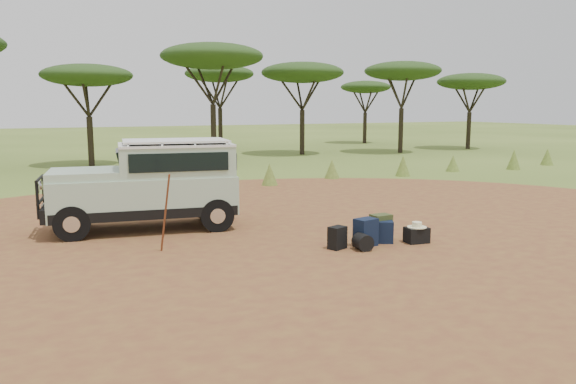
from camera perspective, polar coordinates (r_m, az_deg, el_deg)
name	(u,v)px	position (r m, az deg, el deg)	size (l,w,h in m)	color
ground	(301,246)	(11.59, 1.36, -5.48)	(140.00, 140.00, 0.00)	#516524
dirt_clearing	(301,246)	(11.59, 1.36, -5.46)	(23.00, 23.00, 0.01)	brown
grass_fringe	(190,178)	(19.55, -9.96, 1.43)	(36.60, 1.60, 0.90)	#516524
acacia_treeline	(139,66)	(30.45, -14.86, 12.27)	(46.70, 13.20, 6.26)	#2B2318
safari_vehicle	(151,186)	(13.36, -13.79, 0.55)	(4.46, 2.30, 2.07)	#A4BEA2
walking_staff	(165,213)	(11.13, -12.36, -2.14)	(0.04, 0.04, 1.60)	brown
backpack_black	(337,238)	(11.31, 5.03, -4.66)	(0.34, 0.25, 0.46)	black
backpack_navy	(366,232)	(11.59, 7.89, -4.10)	(0.44, 0.32, 0.58)	#0F1C31
backpack_olive	(381,228)	(12.09, 9.41, -3.60)	(0.41, 0.30, 0.57)	#3E4921
duffel_navy	(383,232)	(11.95, 9.59, -4.02)	(0.42, 0.31, 0.47)	#0F1C31
hard_case	(417,235)	(12.09, 12.93, -4.29)	(0.47, 0.33, 0.33)	black
stuff_sack	(363,242)	(11.29, 7.61, -5.07)	(0.34, 0.34, 0.34)	black
safari_hat	(417,225)	(12.05, 12.96, -3.32)	(0.40, 0.40, 0.12)	beige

